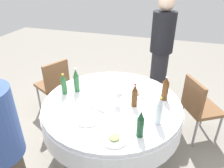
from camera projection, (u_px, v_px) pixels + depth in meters
The scene contains 21 objects.
ground_plane at pixel (112, 150), 2.71m from camera, with size 10.00×10.00×0.00m, color gray.
dining_table at pixel (112, 112), 2.42m from camera, with size 1.55×1.55×0.74m.
bottle_green_rear at pixel (76, 81), 2.49m from camera, with size 0.07×0.07×0.30m.
bottle_green_inner at pixel (64, 84), 2.45m from camera, with size 0.06×0.06×0.25m.
bottle_brown_north at pixel (135, 96), 2.22m from camera, with size 0.06×0.06×0.27m.
bottle_clear_far at pixel (159, 112), 1.96m from camera, with size 0.06×0.06×0.29m.
bottle_brown_south at pixel (165, 89), 2.33m from camera, with size 0.07×0.07×0.29m.
bottle_dark_green_near at pixel (140, 124), 1.82m from camera, with size 0.06×0.06×0.27m.
wine_glass_far at pixel (120, 84), 2.50m from camera, with size 0.06×0.06×0.14m.
wine_glass_south at pixel (117, 95), 2.25m from camera, with size 0.07×0.07×0.16m.
plate_west at pixel (114, 138), 1.83m from camera, with size 0.24×0.24×0.04m.
plate_outer at pixel (87, 120), 2.06m from camera, with size 0.22×0.22×0.02m.
plate_front at pixel (136, 94), 2.47m from camera, with size 0.21×0.21×0.04m.
fork_inner at pixel (64, 110), 2.20m from camera, with size 0.18×0.02×0.01m, color silver.
knife_north at pixel (100, 92), 2.53m from camera, with size 0.18×0.02×0.01m, color silver.
knife_far at pixel (160, 109), 2.22m from camera, with size 0.18×0.02×0.01m, color silver.
folded_napkin at pixel (101, 105), 2.27m from camera, with size 0.17×0.17×0.02m, color white.
person_rear at pixel (161, 51), 3.24m from camera, with size 0.34×0.34×1.73m.
person_inner at pixel (3, 159), 1.53m from camera, with size 0.34×0.34×1.61m.
chair_near at pixel (198, 105), 2.68m from camera, with size 0.55×0.55×0.87m.
chair_mid at pixel (54, 83), 3.20m from camera, with size 0.54×0.54×0.87m.
Camera 1 is at (1.87, 0.57, 2.05)m, focal length 34.16 mm.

